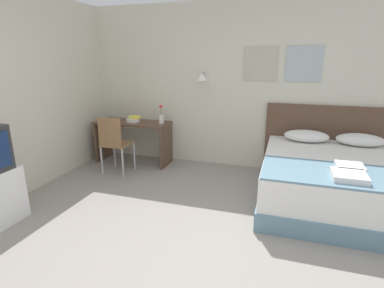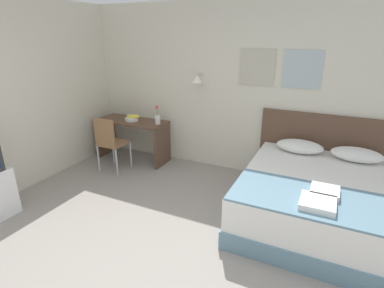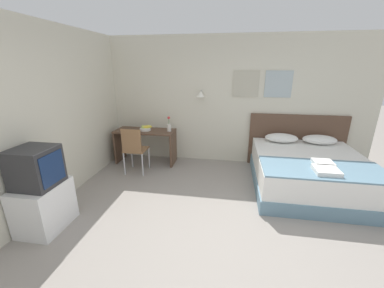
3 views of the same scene
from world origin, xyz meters
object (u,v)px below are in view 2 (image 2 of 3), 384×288
at_px(flower_vase, 157,118).
at_px(bed, 319,201).
at_px(desk, 132,132).
at_px(headboard, 327,152).
at_px(fruit_bowl, 132,118).
at_px(folded_towel_mid_bed, 318,203).
at_px(folded_towel_near_foot, 325,191).
at_px(desk_chair, 109,140).
at_px(pillow_right, 357,155).
at_px(pillow_left, 300,146).
at_px(throw_blanket, 320,200).

bearing_deg(flower_vase, bed, -14.36).
bearing_deg(flower_vase, desk, -179.71).
xyz_separation_m(headboard, flower_vase, (-2.65, -0.33, 0.28)).
height_order(fruit_bowl, flower_vase, flower_vase).
distance_m(folded_towel_mid_bed, fruit_bowl, 3.43).
height_order(headboard, desk, headboard).
height_order(headboard, folded_towel_near_foot, headboard).
distance_m(folded_towel_near_foot, desk_chair, 3.27).
xyz_separation_m(pillow_right, folded_towel_mid_bed, (-0.37, -1.45, -0.03)).
bearing_deg(pillow_left, folded_towel_near_foot, -71.57).
distance_m(pillow_left, folded_towel_near_foot, 1.23).
bearing_deg(throw_blanket, desk_chair, 168.69).
height_order(pillow_left, flower_vase, flower_vase).
xyz_separation_m(pillow_left, fruit_bowl, (-2.81, -0.08, 0.10)).
relative_size(bed, desk_chair, 2.11).
relative_size(bed, folded_towel_near_foot, 7.08).
bearing_deg(flower_vase, pillow_right, 1.20).
height_order(pillow_left, desk_chair, desk_chair).
bearing_deg(folded_towel_mid_bed, bed, 88.85).
height_order(pillow_left, folded_towel_mid_bed, pillow_left).
bearing_deg(desk_chair, folded_towel_near_foot, -8.83).
xyz_separation_m(headboard, pillow_left, (-0.36, -0.27, 0.13)).
distance_m(folded_towel_near_foot, desk, 3.41).
bearing_deg(fruit_bowl, desk_chair, -93.33).
bearing_deg(folded_towel_near_foot, flower_vase, 157.55).
height_order(folded_towel_mid_bed, desk, desk).
xyz_separation_m(desk_chair, flower_vase, (0.55, 0.61, 0.29)).
height_order(throw_blanket, desk_chair, desk_chair).
distance_m(pillow_left, folded_towel_mid_bed, 1.49).
relative_size(pillow_left, pillow_right, 1.00).
distance_m(desk_chair, fruit_bowl, 0.63).
relative_size(pillow_right, desk, 0.50).
bearing_deg(fruit_bowl, folded_towel_mid_bed, -23.44).
bearing_deg(bed, headboard, 90.00).
bearing_deg(throw_blanket, folded_towel_near_foot, 75.98).
height_order(headboard, desk_chair, headboard).
bearing_deg(desk_chair, folded_towel_mid_bed, -13.71).
distance_m(throw_blanket, folded_towel_mid_bed, 0.14).
relative_size(desk_chair, flower_vase, 2.92).
bearing_deg(bed, fruit_bowl, 168.21).
bearing_deg(flower_vase, pillow_left, 1.58).
bearing_deg(pillow_right, desk_chair, -169.33).
bearing_deg(desk, bed, -11.97).
distance_m(throw_blanket, fruit_bowl, 3.40).
xyz_separation_m(folded_towel_near_foot, desk, (-3.22, 1.11, -0.13)).
distance_m(pillow_left, desk_chair, 2.92).
distance_m(pillow_right, desk, 3.54).
height_order(bed, pillow_right, pillow_right).
bearing_deg(pillow_left, throw_blanket, -74.78).
xyz_separation_m(bed, pillow_right, (0.36, 0.74, 0.38)).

